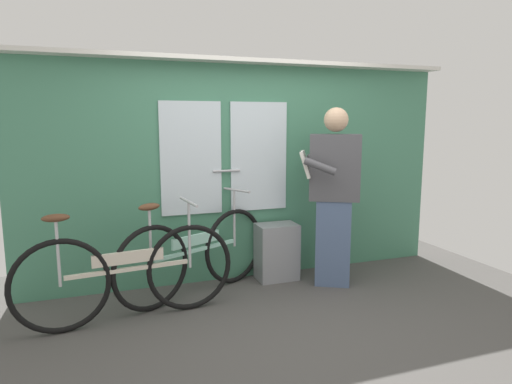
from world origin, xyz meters
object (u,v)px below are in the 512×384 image
object	(u,v)px
bicycle_near_door	(196,254)
bicycle_leaning_behind	(128,274)
passenger_reading_newspaper	(333,193)
trash_bin_by_wall	(277,252)

from	to	relation	value
bicycle_near_door	bicycle_leaning_behind	xyz separation A→B (m)	(-0.63, -0.35, -0.00)
bicycle_leaning_behind	passenger_reading_newspaper	bearing A→B (deg)	-1.12
bicycle_leaning_behind	passenger_reading_newspaper	size ratio (longest dim) A/B	1.01
bicycle_leaning_behind	trash_bin_by_wall	size ratio (longest dim) A/B	3.05
bicycle_near_door	trash_bin_by_wall	xyz separation A→B (m)	(0.88, 0.16, -0.11)
passenger_reading_newspaper	trash_bin_by_wall	distance (m)	0.85
trash_bin_by_wall	passenger_reading_newspaper	bearing A→B (deg)	-36.11
bicycle_leaning_behind	trash_bin_by_wall	distance (m)	1.60
passenger_reading_newspaper	trash_bin_by_wall	bearing A→B (deg)	-7.46
bicycle_near_door	trash_bin_by_wall	size ratio (longest dim) A/B	2.70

